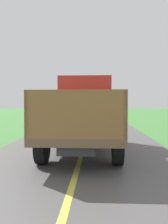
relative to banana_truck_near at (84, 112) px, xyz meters
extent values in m
cube|color=#2D2D30|center=(0.02, -0.87, -0.79)|extent=(0.90, 5.51, 0.24)
cube|color=brown|center=(0.02, -0.87, -0.59)|extent=(2.30, 5.80, 0.20)
cube|color=red|center=(0.02, 1.08, 0.46)|extent=(2.10, 1.90, 1.90)
cube|color=black|center=(0.02, 2.03, 0.79)|extent=(1.78, 0.02, 0.76)
cube|color=brown|center=(-1.09, -1.85, 0.06)|extent=(0.08, 3.85, 1.10)
cube|color=brown|center=(1.13, -1.85, 0.06)|extent=(0.08, 3.85, 1.10)
cube|color=brown|center=(0.02, -3.73, 0.06)|extent=(2.30, 0.08, 1.10)
cube|color=brown|center=(0.02, 0.04, 0.06)|extent=(2.30, 0.08, 1.10)
cylinder|color=black|center=(-1.03, 0.92, -0.89)|extent=(0.28, 1.00, 1.00)
cylinder|color=black|center=(1.07, 0.92, -0.89)|extent=(0.28, 1.00, 1.00)
cylinder|color=black|center=(-1.03, -2.47, -0.89)|extent=(0.28, 1.00, 1.00)
cylinder|color=black|center=(1.07, -2.47, -0.89)|extent=(0.28, 1.00, 1.00)
ellipsoid|color=#80B925|center=(-0.71, -2.76, 0.31)|extent=(0.52, 0.66, 0.52)
ellipsoid|color=#7AAB2A|center=(-0.56, -0.44, 0.37)|extent=(0.60, 0.65, 0.44)
ellipsoid|color=#8BBC2A|center=(0.69, -3.22, -0.32)|extent=(0.53, 0.66, 0.40)
ellipsoid|color=#7BC128|center=(-0.23, -2.56, -0.03)|extent=(0.55, 0.55, 0.41)
ellipsoid|color=#8FB72D|center=(-0.50, -1.01, -0.33)|extent=(0.44, 0.55, 0.41)
ellipsoid|color=#8FAC27|center=(-0.43, -1.22, 0.00)|extent=(0.58, 0.70, 0.40)
ellipsoid|color=#7CB926|center=(0.03, -3.21, -0.34)|extent=(0.45, 0.56, 0.42)
camera|label=1|loc=(0.48, -8.88, 0.28)|focal=37.21mm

